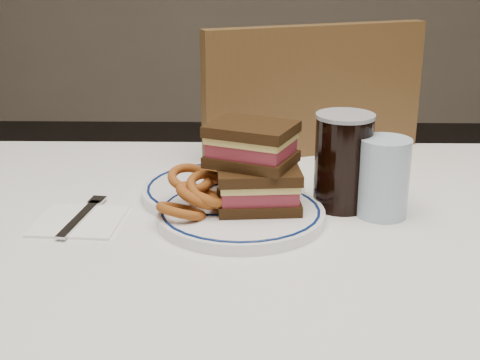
{
  "coord_description": "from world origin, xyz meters",
  "views": [
    {
      "loc": [
        0.03,
        -0.95,
        1.15
      ],
      "look_at": [
        0.02,
        0.01,
        0.81
      ],
      "focal_mm": 50.0,
      "sensor_mm": 36.0,
      "label": 1
    }
  ],
  "objects_px": {
    "chair_far": "(286,221)",
    "reuben_sandwich": "(255,166)",
    "main_plate": "(241,214)",
    "beer_mug": "(345,161)",
    "far_plate": "(224,191)"
  },
  "relations": [
    {
      "from": "reuben_sandwich",
      "to": "far_plate",
      "type": "bearing_deg",
      "value": 122.91
    },
    {
      "from": "reuben_sandwich",
      "to": "beer_mug",
      "type": "distance_m",
      "value": 0.15
    },
    {
      "from": "far_plate",
      "to": "beer_mug",
      "type": "bearing_deg",
      "value": -11.7
    },
    {
      "from": "reuben_sandwich",
      "to": "chair_far",
      "type": "bearing_deg",
      "value": 80.68
    },
    {
      "from": "reuben_sandwich",
      "to": "beer_mug",
      "type": "relative_size",
      "value": 1.0
    },
    {
      "from": "chair_far",
      "to": "far_plate",
      "type": "bearing_deg",
      "value": -108.7
    },
    {
      "from": "main_plate",
      "to": "far_plate",
      "type": "bearing_deg",
      "value": 106.91
    },
    {
      "from": "beer_mug",
      "to": "far_plate",
      "type": "distance_m",
      "value": 0.21
    },
    {
      "from": "chair_far",
      "to": "reuben_sandwich",
      "type": "xyz_separation_m",
      "value": [
        -0.07,
        -0.45,
        0.28
      ]
    },
    {
      "from": "chair_far",
      "to": "reuben_sandwich",
      "type": "distance_m",
      "value": 0.54
    },
    {
      "from": "beer_mug",
      "to": "far_plate",
      "type": "bearing_deg",
      "value": 168.3
    },
    {
      "from": "reuben_sandwich",
      "to": "main_plate",
      "type": "bearing_deg",
      "value": -137.84
    },
    {
      "from": "main_plate",
      "to": "far_plate",
      "type": "xyz_separation_m",
      "value": [
        -0.03,
        0.1,
        0.0
      ]
    },
    {
      "from": "main_plate",
      "to": "beer_mug",
      "type": "distance_m",
      "value": 0.19
    },
    {
      "from": "main_plate",
      "to": "reuben_sandwich",
      "type": "bearing_deg",
      "value": 42.16
    }
  ]
}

